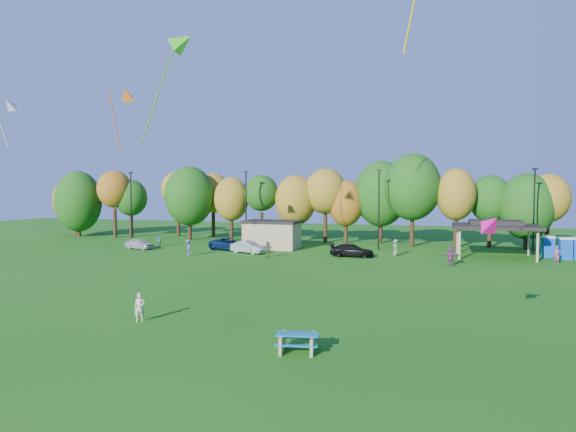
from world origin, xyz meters
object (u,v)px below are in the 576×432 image
(porta_potties, at_px, (564,248))
(kite_flyer, at_px, (140,307))
(car_a, at_px, (140,244))
(car_d, at_px, (352,250))
(car_c, at_px, (231,244))
(picnic_table, at_px, (297,341))
(car_b, at_px, (248,247))

(porta_potties, height_order, kite_flyer, porta_potties)
(car_a, relative_size, car_d, 0.82)
(car_a, xyz_separation_m, car_c, (10.51, 1.94, 0.08))
(porta_potties, relative_size, kite_flyer, 2.45)
(picnic_table, distance_m, car_c, 36.42)
(car_b, relative_size, car_d, 0.89)
(porta_potties, relative_size, car_b, 0.94)
(car_a, height_order, car_d, car_d)
(kite_flyer, xyz_separation_m, car_b, (-4.58, 28.07, -0.11))
(kite_flyer, relative_size, car_c, 0.30)
(porta_potties, xyz_separation_m, car_a, (-44.91, -4.81, -0.47))
(kite_flyer, xyz_separation_m, car_d, (6.58, 28.45, -0.12))
(car_d, bearing_deg, car_b, 92.96)
(car_a, bearing_deg, car_d, -75.02)
(car_d, bearing_deg, porta_potties, -76.74)
(kite_flyer, relative_size, car_b, 0.38)
(porta_potties, bearing_deg, car_d, -167.76)
(kite_flyer, distance_m, car_b, 28.44)
(car_a, bearing_deg, car_c, -65.45)
(picnic_table, xyz_separation_m, kite_flyer, (-9.25, 2.40, 0.31))
(car_a, relative_size, car_b, 0.93)
(kite_flyer, height_order, car_b, kite_flyer)
(picnic_table, xyz_separation_m, car_c, (-16.62, 32.41, 0.26))
(porta_potties, distance_m, car_a, 45.17)
(picnic_table, relative_size, car_d, 0.45)
(porta_potties, bearing_deg, picnic_table, -116.74)
(car_c, bearing_deg, kite_flyer, -150.54)
(picnic_table, height_order, car_a, car_a)
(car_b, xyz_separation_m, car_c, (-2.80, 1.94, 0.06))
(picnic_table, xyz_separation_m, car_a, (-27.13, 30.47, 0.17))
(picnic_table, relative_size, car_b, 0.51)
(picnic_table, relative_size, car_a, 0.55)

